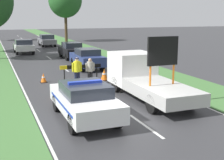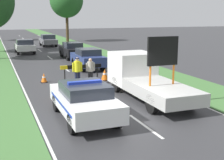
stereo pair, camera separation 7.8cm
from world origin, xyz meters
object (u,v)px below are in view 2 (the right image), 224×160
at_px(road_barrier, 81,68).
at_px(traffic_cone_near_truck, 44,78).
at_px(work_truck, 143,76).
at_px(traffic_cone_behind_barrier, 121,79).
at_px(queued_car_suv_grey, 48,40).
at_px(queued_car_van_white, 25,46).
at_px(queued_car_hatch_blue, 88,58).
at_px(queued_car_sedan_black, 72,50).
at_px(police_officer, 77,69).
at_px(traffic_cone_near_police, 57,91).
at_px(traffic_cone_centre_front, 105,75).
at_px(roadside_tree_near_left, 66,0).
at_px(pedestrian_civilian, 90,69).
at_px(police_car, 84,100).

bearing_deg(road_barrier, traffic_cone_near_truck, 147.15).
relative_size(work_truck, traffic_cone_behind_barrier, 10.43).
height_order(traffic_cone_behind_barrier, queued_car_suv_grey, queued_car_suv_grey).
bearing_deg(queued_car_van_white, road_barrier, 95.61).
bearing_deg(queued_car_hatch_blue, queued_car_van_white, -73.39).
relative_size(queued_car_sedan_black, queued_car_suv_grey, 1.01).
bearing_deg(police_officer, queued_car_sedan_black, -132.41).
bearing_deg(work_truck, traffic_cone_near_truck, -51.21).
relative_size(work_truck, queued_car_hatch_blue, 1.55).
xyz_separation_m(queued_car_hatch_blue, queued_car_suv_grey, (0.15, 18.76, -0.02)).
relative_size(traffic_cone_near_police, queued_car_suv_grey, 0.17).
relative_size(traffic_cone_behind_barrier, queued_car_sedan_black, 0.14).
height_order(police_officer, traffic_cone_centre_front, police_officer).
xyz_separation_m(work_truck, queued_car_sedan_black, (0.07, 15.10, -0.24)).
distance_m(traffic_cone_near_truck, roadside_tree_near_left, 30.27).
distance_m(traffic_cone_centre_front, queued_car_suv_grey, 23.29).
relative_size(work_truck, queued_car_sedan_black, 1.49).
bearing_deg(traffic_cone_near_police, queued_car_suv_grey, 81.27).
bearing_deg(queued_car_hatch_blue, traffic_cone_behind_barrier, 92.90).
bearing_deg(pedestrian_civilian, work_truck, -66.26).
distance_m(police_car, queued_car_van_white, 23.16).
distance_m(work_truck, police_officer, 4.36).
bearing_deg(traffic_cone_behind_barrier, traffic_cone_centre_front, 112.04).
height_order(police_officer, queued_car_van_white, police_officer).
height_order(road_barrier, queued_car_sedan_black, queued_car_sedan_black).
xyz_separation_m(road_barrier, queued_car_sedan_black, (2.19, 11.00, -0.15)).
bearing_deg(queued_car_van_white, traffic_cone_behind_barrier, 102.20).
bearing_deg(traffic_cone_centre_front, roadside_tree_near_left, 81.45).
distance_m(road_barrier, queued_car_hatch_blue, 5.24).
bearing_deg(queued_car_hatch_blue, traffic_cone_near_truck, 43.74).
distance_m(traffic_cone_near_police, roadside_tree_near_left, 34.06).
bearing_deg(road_barrier, police_officer, -130.96).
relative_size(traffic_cone_near_truck, queued_car_sedan_black, 0.13).
bearing_deg(traffic_cone_centre_front, traffic_cone_near_truck, 168.99).
xyz_separation_m(queued_car_hatch_blue, queued_car_van_white, (-3.53, 11.82, -0.02)).
bearing_deg(police_car, traffic_cone_near_police, 94.37).
xyz_separation_m(traffic_cone_near_truck, queued_car_hatch_blue, (3.97, 3.80, 0.53)).
bearing_deg(roadside_tree_near_left, traffic_cone_near_police, -103.96).
bearing_deg(queued_car_hatch_blue, traffic_cone_centre_front, 86.93).
xyz_separation_m(pedestrian_civilian, traffic_cone_behind_barrier, (1.74, -0.51, -0.62)).
xyz_separation_m(police_car, queued_car_van_white, (0.03, 23.16, 0.00)).
distance_m(traffic_cone_near_police, traffic_cone_centre_front, 4.94).
bearing_deg(queued_car_suv_grey, traffic_cone_behind_barrier, 90.35).
bearing_deg(queued_car_van_white, queued_car_hatch_blue, 106.61).
distance_m(police_officer, queued_car_suv_grey, 24.29).
height_order(pedestrian_civilian, queued_car_suv_grey, pedestrian_civilian).
bearing_deg(police_car, traffic_cone_near_truck, 91.34).
bearing_deg(pedestrian_civilian, police_officer, -176.28).
xyz_separation_m(police_officer, queued_car_suv_grey, (2.41, 24.17, -0.19)).
distance_m(road_barrier, traffic_cone_near_truck, 2.44).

